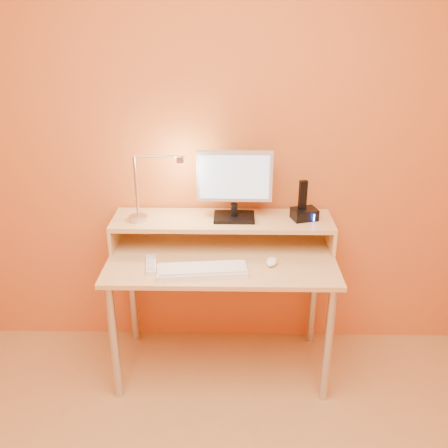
{
  "coord_description": "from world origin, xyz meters",
  "views": [
    {
      "loc": [
        0.05,
        -1.15,
        1.94
      ],
      "look_at": [
        0.01,
        1.13,
        0.94
      ],
      "focal_mm": 39.7,
      "sensor_mm": 36.0,
      "label": 1
    }
  ],
  "objects_px": {
    "monitor_panel": "(235,176)",
    "mouse": "(272,262)",
    "lamp_base": "(138,218)",
    "keyboard": "(202,271)",
    "remote_control": "(151,264)",
    "phone_dock": "(304,214)"
  },
  "relations": [
    {
      "from": "mouse",
      "to": "phone_dock",
      "type": "bearing_deg",
      "value": 65.92
    },
    {
      "from": "phone_dock",
      "to": "mouse",
      "type": "distance_m",
      "value": 0.34
    },
    {
      "from": "keyboard",
      "to": "remote_control",
      "type": "distance_m",
      "value": 0.27
    },
    {
      "from": "monitor_panel",
      "to": "lamp_base",
      "type": "bearing_deg",
      "value": -175.17
    },
    {
      "from": "monitor_panel",
      "to": "phone_dock",
      "type": "bearing_deg",
      "value": -1.1
    },
    {
      "from": "lamp_base",
      "to": "phone_dock",
      "type": "height_order",
      "value": "phone_dock"
    },
    {
      "from": "phone_dock",
      "to": "remote_control",
      "type": "distance_m",
      "value": 0.86
    },
    {
      "from": "remote_control",
      "to": "mouse",
      "type": "bearing_deg",
      "value": -6.7
    },
    {
      "from": "remote_control",
      "to": "phone_dock",
      "type": "bearing_deg",
      "value": 8.16
    },
    {
      "from": "keyboard",
      "to": "lamp_base",
      "type": "bearing_deg",
      "value": 135.13
    },
    {
      "from": "phone_dock",
      "to": "mouse",
      "type": "bearing_deg",
      "value": -145.78
    },
    {
      "from": "lamp_base",
      "to": "keyboard",
      "type": "distance_m",
      "value": 0.49
    },
    {
      "from": "monitor_panel",
      "to": "mouse",
      "type": "height_order",
      "value": "monitor_panel"
    },
    {
      "from": "monitor_panel",
      "to": "phone_dock",
      "type": "relative_size",
      "value": 3.08
    },
    {
      "from": "lamp_base",
      "to": "phone_dock",
      "type": "relative_size",
      "value": 0.77
    },
    {
      "from": "lamp_base",
      "to": "keyboard",
      "type": "relative_size",
      "value": 0.22
    },
    {
      "from": "monitor_panel",
      "to": "mouse",
      "type": "relative_size",
      "value": 4.11
    },
    {
      "from": "monitor_panel",
      "to": "keyboard",
      "type": "xyz_separation_m",
      "value": [
        -0.16,
        -0.33,
        -0.39
      ]
    },
    {
      "from": "phone_dock",
      "to": "remote_control",
      "type": "relative_size",
      "value": 0.69
    },
    {
      "from": "monitor_panel",
      "to": "remote_control",
      "type": "height_order",
      "value": "monitor_panel"
    },
    {
      "from": "keyboard",
      "to": "remote_control",
      "type": "bearing_deg",
      "value": 159.58
    },
    {
      "from": "lamp_base",
      "to": "remote_control",
      "type": "xyz_separation_m",
      "value": [
        0.09,
        -0.22,
        -0.16
      ]
    }
  ]
}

